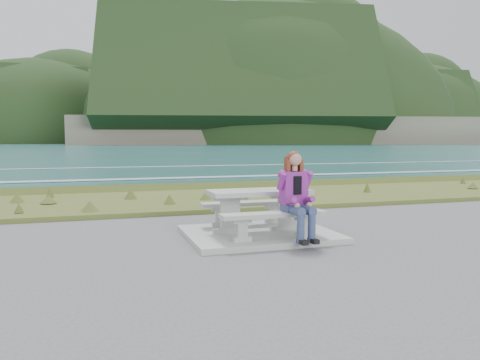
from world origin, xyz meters
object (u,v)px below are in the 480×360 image
object	(u,v)px
bench_landward	(274,218)
seated_woman	(298,207)
picnic_table	(259,199)
bench_seaward	(247,207)

from	to	relation	value
bench_landward	seated_woman	size ratio (longest dim) A/B	1.24
picnic_table	bench_seaward	xyz separation A→B (m)	(0.00, 0.70, -0.23)
picnic_table	seated_woman	size ratio (longest dim) A/B	1.24
picnic_table	bench_landward	world-z (taller)	picnic_table
seated_woman	bench_seaward	bearing A→B (deg)	99.39
bench_seaward	bench_landward	bearing A→B (deg)	-90.00
picnic_table	seated_woman	bearing A→B (deg)	-65.68
bench_landward	bench_seaward	distance (m)	1.40
bench_seaward	seated_woman	xyz separation A→B (m)	(0.38, -1.54, 0.19)
bench_seaward	seated_woman	world-z (taller)	seated_woman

